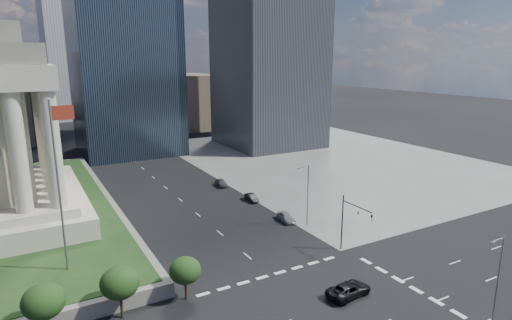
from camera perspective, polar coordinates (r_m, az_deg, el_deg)
ground at (r=132.23m, az=-17.75°, el=1.41°), size 500.00×500.00×0.00m
sidewalk_ne at (r=115.51m, az=9.67°, el=0.19°), size 68.00×90.00×0.03m
flagpole at (r=52.90m, az=-24.75°, el=-2.18°), size 2.52×0.24×20.00m
midrise_glass at (r=125.16m, az=-17.35°, el=14.64°), size 26.00×26.00×60.00m
building_filler_ne at (r=167.98m, az=-9.36°, el=7.79°), size 20.00×30.00×20.00m
traffic_signal_ne at (r=59.39m, az=12.61°, el=-7.57°), size 0.30×5.74×8.00m
street_lamp_south at (r=48.50m, az=29.49°, el=-13.54°), size 2.13×0.22×10.00m
street_lamp_north at (r=67.99m, az=6.81°, el=-4.24°), size 2.13×0.22×10.00m
pickup_truck at (r=51.52m, az=12.27°, el=-16.51°), size 5.78×3.08×1.55m
parked_sedan_near at (r=71.02m, az=4.02°, el=-7.59°), size 2.28×4.56×1.49m
parked_sedan_mid at (r=80.54m, az=-0.59°, el=-5.02°), size 1.72×4.15×1.34m
parked_sedan_far at (r=89.80m, az=-4.66°, el=-3.04°), size 2.28×4.60×1.51m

